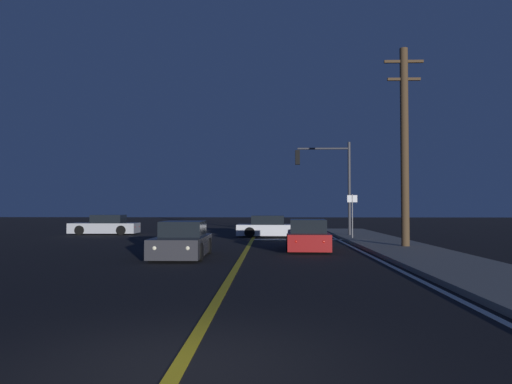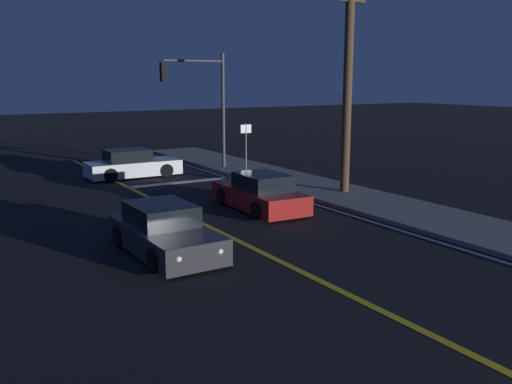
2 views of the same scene
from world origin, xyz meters
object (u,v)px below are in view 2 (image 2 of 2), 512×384
Objects in this scene: traffic_signal_near_right at (202,94)px; utility_pole_right at (348,79)px; car_side_waiting_white at (132,165)px; street_sign_corner at (246,142)px; car_distant_tail_charcoal at (164,232)px; car_far_approaching_red at (260,194)px.

utility_pole_right is (2.28, -8.33, 0.72)m from traffic_signal_near_right.
street_sign_corner reaches higher than car_side_waiting_white.
car_side_waiting_white is 12.58m from car_distant_tail_charcoal.
street_sign_corner reaches higher than car_distant_tail_charcoal.
car_far_approaching_red is 0.49× the size of utility_pole_right.
utility_pole_right reaches higher than street_sign_corner.
street_sign_corner is (0.88, -2.80, -2.18)m from traffic_signal_near_right.
car_side_waiting_white is at bearing 124.68° from utility_pole_right.
utility_pole_right is at bearing 35.91° from car_side_waiting_white.
car_side_waiting_white is 5.63m from street_sign_corner.
traffic_signal_near_right reaches higher than car_distant_tail_charcoal.
street_sign_corner is (2.96, 5.99, 1.15)m from car_far_approaching_red.
utility_pole_right reaches higher than car_far_approaching_red.
traffic_signal_near_right reaches higher than street_sign_corner.
car_far_approaching_red is 0.75× the size of traffic_signal_near_right.
car_far_approaching_red is 6.78m from street_sign_corner.
car_far_approaching_red is (1.61, -9.08, -0.00)m from car_side_waiting_white.
car_side_waiting_white is 0.75× the size of traffic_signal_near_right.
street_sign_corner is at bearing 104.20° from utility_pole_right.
utility_pole_right is at bearing 105.33° from traffic_signal_near_right.
street_sign_corner is at bearing 57.13° from car_side_waiting_white.
car_side_waiting_white is at bearing -4.52° from traffic_signal_near_right.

